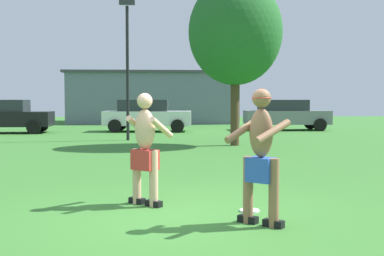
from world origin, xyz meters
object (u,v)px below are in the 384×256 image
(frisbee, at_px, (250,210))
(tree_left_field, at_px, (235,32))
(player_in_blue, at_px, (261,150))
(player_near, at_px, (145,146))
(car_black_mid_lot, at_px, (4,116))
(car_white_far_end, at_px, (147,115))
(car_gray_near_post, at_px, (285,114))
(lamp_post, at_px, (127,54))

(frisbee, xyz_separation_m, tree_left_field, (1.32, 10.08, 3.87))
(player_in_blue, height_order, tree_left_field, tree_left_field)
(player_near, bearing_deg, car_black_mid_lot, 113.40)
(player_in_blue, distance_m, car_white_far_end, 18.70)
(car_gray_near_post, distance_m, car_white_far_end, 7.21)
(car_white_far_end, xyz_separation_m, tree_left_field, (3.25, -7.76, 3.06))
(car_gray_near_post, relative_size, lamp_post, 0.80)
(tree_left_field, bearing_deg, frisbee, -97.44)
(car_black_mid_lot, height_order, lamp_post, lamp_post)
(player_in_blue, bearing_deg, lamp_post, 100.73)
(car_black_mid_lot, bearing_deg, lamp_post, -36.82)
(car_black_mid_lot, bearing_deg, player_in_blue, -64.16)
(tree_left_field, bearing_deg, car_black_mid_lot, 144.84)
(car_black_mid_lot, relative_size, lamp_post, 0.80)
(player_in_blue, distance_m, frisbee, 1.21)
(car_white_far_end, bearing_deg, lamp_post, -96.29)
(player_near, height_order, car_white_far_end, player_near)
(frisbee, relative_size, tree_left_field, 0.05)
(player_near, xyz_separation_m, player_in_blue, (1.48, -1.28, 0.06))
(lamp_post, height_order, tree_left_field, tree_left_field)
(frisbee, bearing_deg, player_in_blue, -90.33)
(frisbee, xyz_separation_m, car_white_far_end, (-1.93, 17.84, 0.81))
(car_gray_near_post, distance_m, lamp_post, 10.13)
(frisbee, xyz_separation_m, car_black_mid_lot, (-8.66, 17.11, 0.81))
(car_gray_near_post, height_order, car_white_far_end, same)
(frisbee, relative_size, car_black_mid_lot, 0.06)
(player_near, relative_size, lamp_post, 0.31)
(player_near, distance_m, car_black_mid_lot, 18.07)
(frisbee, bearing_deg, tree_left_field, 82.56)
(player_in_blue, relative_size, car_black_mid_lot, 0.40)
(player_in_blue, bearing_deg, car_black_mid_lot, 115.84)
(car_gray_near_post, distance_m, car_black_mid_lot, 13.98)
(car_white_far_end, bearing_deg, player_in_blue, -84.09)
(player_in_blue, bearing_deg, car_gray_near_post, 74.74)
(player_near, bearing_deg, lamp_post, 94.95)
(car_gray_near_post, bearing_deg, tree_left_field, -115.05)
(player_in_blue, height_order, car_white_far_end, player_in_blue)
(player_near, xyz_separation_m, lamp_post, (-1.04, 11.99, 2.47))
(frisbee, distance_m, car_black_mid_lot, 19.19)
(tree_left_field, bearing_deg, car_gray_near_post, 64.95)
(player_near, relative_size, tree_left_field, 0.29)
(frisbee, height_order, tree_left_field, tree_left_field)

